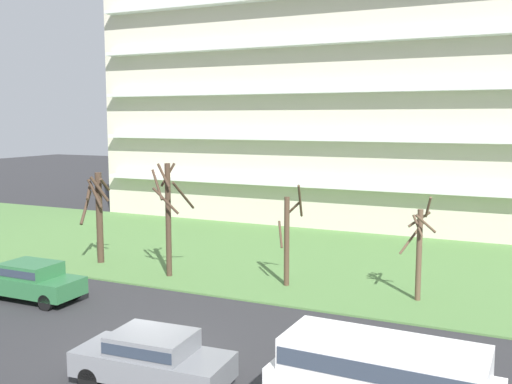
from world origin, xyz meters
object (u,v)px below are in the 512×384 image
Objects in this scene: tree_right at (419,249)px; sedan_gray_center_left at (153,357)px; van_white_center_right at (383,382)px; tree_center at (288,237)px; sedan_green_near_left at (31,279)px; tree_far_left at (98,213)px; tree_left at (168,214)px.

sedan_gray_center_left is (-5.36, -10.94, -1.34)m from tree_right.
sedan_gray_center_left is at bearing -116.11° from tree_right.
tree_right reaches higher than van_white_center_right.
tree_center is 10.91m from sedan_green_near_left.
tree_center is (10.33, 0.19, -0.41)m from tree_far_left.
tree_far_left is at bearing -178.32° from tree_right.
tree_left reaches higher than sedan_gray_center_left.
tree_center is at bearing -177.20° from tree_right.
sedan_gray_center_left is at bearing 153.36° from sedan_green_near_left.
tree_left reaches higher than tree_far_left.
van_white_center_right is at bearing 163.39° from sedan_green_near_left.
van_white_center_right is at bearing -58.17° from tree_center.
van_white_center_right is (15.52, -4.50, 0.52)m from sedan_green_near_left.
sedan_green_near_left is at bearing -121.98° from tree_left.
tree_right is 15.93m from sedan_green_near_left.
sedan_green_near_left is at bearing -76.50° from tree_far_left.
tree_far_left is 15.95m from tree_right.
tree_right is (5.61, 0.27, -0.03)m from tree_center.
tree_right is at bearing 2.80° from tree_center.
tree_far_left is at bearing -76.94° from sedan_green_near_left.
tree_far_left is 1.07× the size of sedan_green_near_left.
tree_center is at bearing 87.97° from sedan_gray_center_left.
tree_right is at bearing 1.68° from tree_far_left.
tree_far_left reaches higher than tree_center.
tree_right reaches higher than sedan_gray_center_left.
sedan_green_near_left is (-14.51, -6.44, -1.34)m from tree_right.
van_white_center_right is at bearing -84.73° from tree_right.
van_white_center_right reaches higher than sedan_green_near_left.
van_white_center_right is (1.01, -10.94, -0.82)m from tree_right.
tree_center reaches higher than sedan_green_near_left.
tree_left reaches higher than tree_right.
tree_left is 1.20× the size of sedan_gray_center_left.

